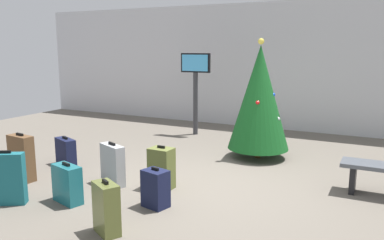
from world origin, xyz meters
The scene contains 12 objects.
ground_plane centered at (0.00, 0.00, 0.00)m, with size 16.00×16.00×0.00m, color #665E54.
back_wall centered at (0.00, 4.99, 1.68)m, with size 16.00×0.20×3.35m, color silver.
holiday_tree centered at (0.23, 1.96, 1.21)m, with size 1.21×1.21×2.35m.
flight_info_kiosk centered at (-1.83, 3.32, 1.38)m, with size 0.77×0.12×2.04m.
suitcase_0 centered at (-1.47, -1.51, 0.27)m, with size 0.52×0.34×0.58m.
suitcase_1 centered at (-2.18, -1.94, 0.37)m, with size 0.51×0.39×0.78m.
suitcase_2 centered at (-0.36, -2.02, 0.31)m, with size 0.43×0.37×0.66m.
suitcase_3 centered at (-2.81, -0.17, 0.26)m, with size 0.55×0.38×0.55m.
suitcase_4 centered at (-0.57, -0.42, 0.32)m, with size 0.37×0.28×0.69m.
suitcase_5 centered at (-1.37, -0.62, 0.33)m, with size 0.53×0.35×0.69m.
suitcase_6 centered at (-2.84, -1.13, 0.38)m, with size 0.50×0.25×0.80m.
suitcase_7 centered at (-0.27, -1.08, 0.26)m, with size 0.39×0.32×0.57m.
Camera 1 is at (2.49, -5.45, 2.17)m, focal length 36.78 mm.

